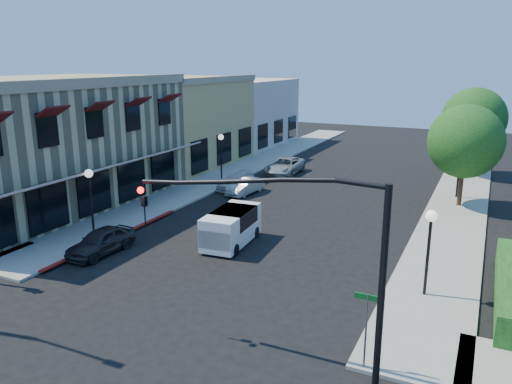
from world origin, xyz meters
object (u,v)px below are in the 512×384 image
at_px(white_van, 231,225).
at_px(parked_car_d, 285,166).
at_px(lamppost_left_near, 90,185).
at_px(lamppost_right_near, 430,231).
at_px(parked_car_a, 101,241).
at_px(parked_car_b, 245,186).
at_px(street_tree_b, 474,119).
at_px(street_tree_a, 465,142).
at_px(signal_mast_arm, 308,242).
at_px(street_name_sign, 367,319).
at_px(parked_car_c, 236,181).
at_px(lamppost_right_far, 460,159).
at_px(lamppost_left_far, 221,145).

distance_m(white_van, parked_car_d, 16.59).
relative_size(lamppost_left_near, lamppost_right_near, 1.00).
xyz_separation_m(lamppost_right_near, parked_car_a, (-14.70, -1.93, -2.11)).
relative_size(parked_car_a, parked_car_b, 1.08).
bearing_deg(parked_car_a, white_van, 39.12).
bearing_deg(street_tree_b, street_tree_a, -90.00).
relative_size(street_tree_b, lamppost_left_near, 1.97).
xyz_separation_m(street_tree_a, signal_mast_arm, (-2.94, -20.50, -0.11)).
bearing_deg(white_van, lamppost_right_near, -10.75).
height_order(street_tree_a, parked_car_a, street_tree_a).
xyz_separation_m(street_tree_b, street_name_sign, (-1.30, -29.80, -2.85)).
distance_m(lamppost_right_near, parked_car_c, 19.10).
xyz_separation_m(white_van, parked_car_c, (-5.08, 10.17, -0.49)).
relative_size(street_tree_a, lamppost_right_far, 1.82).
bearing_deg(parked_car_b, signal_mast_arm, -51.90).
bearing_deg(lamppost_right_far, street_tree_a, -81.47).
relative_size(lamppost_right_far, parked_car_d, 0.74).
relative_size(street_tree_a, street_tree_b, 0.92).
xyz_separation_m(street_name_sign, lamppost_right_near, (1.00, 5.80, 1.04)).
distance_m(signal_mast_arm, parked_car_a, 13.35).
height_order(lamppost_right_near, white_van, lamppost_right_near).
bearing_deg(parked_car_a, parked_car_b, 86.91).
relative_size(white_van, parked_car_a, 1.11).
relative_size(street_tree_a, parked_car_a, 1.77).
xyz_separation_m(lamppost_left_far, parked_car_c, (2.30, -2.00, -2.20)).
distance_m(lamppost_left_far, parked_car_a, 16.24).
distance_m(street_tree_b, parked_car_a, 30.21).
bearing_deg(lamppost_right_near, parked_car_b, 140.68).
bearing_deg(parked_car_d, street_tree_b, 21.66).
height_order(lamppost_left_far, white_van, lamppost_left_far).
distance_m(white_van, parked_car_b, 9.93).
height_order(street_tree_b, parked_car_c, street_tree_b).
bearing_deg(parked_car_b, lamppost_right_far, 26.97).
bearing_deg(lamppost_right_near, lamppost_right_far, 90.00).
bearing_deg(parked_car_c, parked_car_b, -34.13).
bearing_deg(white_van, signal_mast_arm, -50.04).
xyz_separation_m(lamppost_right_far, white_van, (-9.62, -14.17, -1.72)).
height_order(signal_mast_arm, lamppost_left_near, signal_mast_arm).
distance_m(signal_mast_arm, lamppost_left_far, 25.07).
height_order(street_name_sign, lamppost_left_near, lamppost_left_near).
relative_size(lamppost_left_near, parked_car_a, 0.97).
distance_m(lamppost_left_far, lamppost_right_far, 17.12).
xyz_separation_m(lamppost_right_near, parked_car_b, (-13.41, 10.99, -2.17)).
relative_size(lamppost_left_far, parked_car_a, 0.97).
height_order(parked_car_c, parked_car_d, parked_car_d).
xyz_separation_m(street_tree_b, signal_mast_arm, (-2.94, -30.50, -0.46)).
distance_m(lamppost_right_near, parked_car_d, 22.48).
xyz_separation_m(lamppost_right_near, lamppost_right_far, (0.00, 16.00, 0.00)).
xyz_separation_m(white_van, parked_car_d, (-3.68, 16.17, -0.35)).
relative_size(lamppost_right_near, lamppost_right_far, 1.00).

